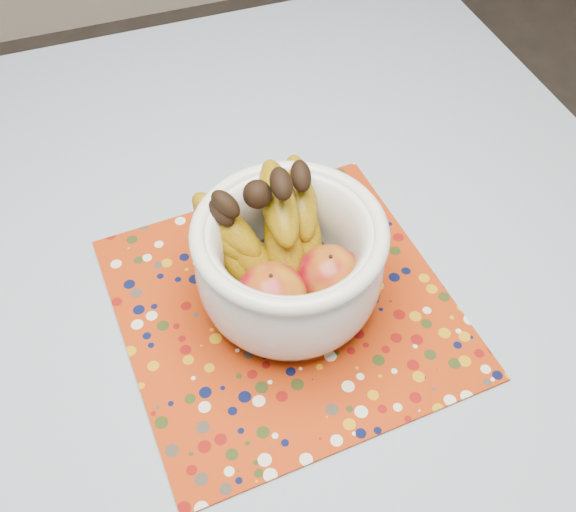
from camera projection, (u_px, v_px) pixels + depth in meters
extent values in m
plane|color=#2D2826|center=(256.00, 475.00, 1.55)|extent=(4.00, 4.00, 0.00)
cube|color=brown|center=(238.00, 285.00, 0.98)|extent=(1.20, 1.20, 0.04)
cylinder|color=brown|center=(385.00, 160.00, 1.70)|extent=(0.06, 0.06, 0.71)
cylinder|color=brown|center=(515.00, 392.00, 1.42)|extent=(0.04, 0.04, 0.48)
cylinder|color=brown|center=(457.00, 255.00, 1.65)|extent=(0.04, 0.04, 0.48)
cube|color=slate|center=(237.00, 274.00, 0.96)|extent=(1.32, 1.32, 0.01)
cube|color=#952808|center=(285.00, 306.00, 0.92)|extent=(0.46, 0.46, 0.00)
cylinder|color=silver|center=(289.00, 296.00, 0.92)|extent=(0.12, 0.12, 0.01)
cylinder|color=silver|center=(289.00, 290.00, 0.91)|extent=(0.18, 0.18, 0.01)
torus|color=silver|center=(289.00, 232.00, 0.82)|extent=(0.25, 0.25, 0.02)
ellipsoid|color=maroon|center=(271.00, 296.00, 0.85)|extent=(0.09, 0.09, 0.08)
ellipsoid|color=maroon|center=(329.00, 276.00, 0.87)|extent=(0.09, 0.09, 0.08)
sphere|color=black|center=(257.00, 194.00, 0.83)|extent=(0.04, 0.04, 0.04)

